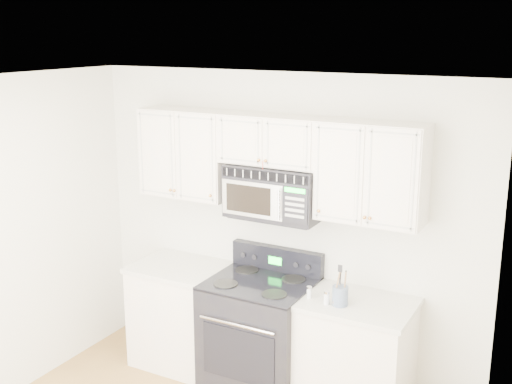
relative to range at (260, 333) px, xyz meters
The scene contains 9 objects.
room 1.62m from the range, 89.37° to the right, with size 3.51×3.51×2.61m.
base_cabinet_left 0.79m from the range, behind, with size 0.86×0.65×0.92m.
base_cabinet_right 0.82m from the range, ahead, with size 0.86×0.65×0.92m.
range is the anchor object (origin of this frame).
upper_cabinets 1.46m from the range, 85.18° to the left, with size 2.44×0.37×0.75m.
microwave 1.19m from the range, 72.40° to the left, with size 0.76×0.43×0.42m.
utensil_crock 0.89m from the range, ahead, with size 0.12×0.12×0.32m.
shaker_salt 0.68m from the range, ahead, with size 0.04×0.04×0.09m.
shaker_pepper 0.81m from the range, 11.14° to the right, with size 0.04×0.04×0.11m.
Camera 1 is at (2.27, -2.89, 2.92)m, focal length 45.00 mm.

